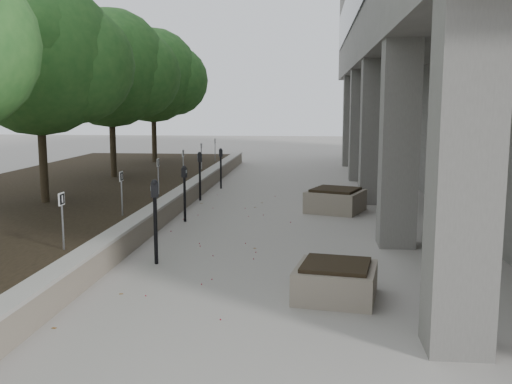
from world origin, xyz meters
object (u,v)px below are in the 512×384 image
at_px(parking_meter_4, 200,176).
at_px(planter_back, 335,200).
at_px(crabapple_tree_4, 111,93).
at_px(parking_meter_3, 185,194).
at_px(crabapple_tree_5, 153,95).
at_px(parking_meter_2, 155,222).
at_px(planter_front, 336,281).
at_px(crabapple_tree_3, 39,90).
at_px(parking_meter_5, 221,168).

distance_m(parking_meter_4, planter_back, 4.12).
height_order(crabapple_tree_4, parking_meter_4, crabapple_tree_4).
bearing_deg(parking_meter_3, parking_meter_4, 113.03).
bearing_deg(crabapple_tree_5, parking_meter_2, -74.53).
distance_m(parking_meter_3, planter_front, 6.24).
relative_size(crabapple_tree_3, parking_meter_4, 3.82).
bearing_deg(crabapple_tree_4, parking_meter_3, -55.46).
height_order(crabapple_tree_4, parking_meter_2, crabapple_tree_4).
xyz_separation_m(parking_meter_3, planter_front, (3.38, -5.23, -0.41)).
distance_m(parking_meter_2, planter_back, 6.33).
bearing_deg(parking_meter_2, crabapple_tree_4, 93.71).
height_order(crabapple_tree_4, parking_meter_3, crabapple_tree_4).
xyz_separation_m(crabapple_tree_4, parking_meter_3, (3.51, -5.11, -2.45)).
relative_size(crabapple_tree_3, crabapple_tree_4, 1.00).
height_order(crabapple_tree_3, parking_meter_3, crabapple_tree_3).
xyz_separation_m(crabapple_tree_3, planter_back, (7.14, 1.57, -2.81)).
bearing_deg(parking_meter_5, crabapple_tree_3, -141.53).
distance_m(crabapple_tree_5, parking_meter_4, 8.13).
bearing_deg(planter_front, parking_meter_4, 113.53).
relative_size(parking_meter_3, planter_back, 1.03).
distance_m(parking_meter_2, parking_meter_3, 3.71).
bearing_deg(planter_front, parking_meter_3, 122.89).
bearing_deg(parking_meter_3, parking_meter_2, -66.60).
xyz_separation_m(crabapple_tree_3, planter_front, (6.90, -5.34, -2.86)).
height_order(crabapple_tree_4, crabapple_tree_5, same).
relative_size(crabapple_tree_4, parking_meter_5, 4.05).
height_order(parking_meter_4, planter_front, parking_meter_4).
bearing_deg(parking_meter_4, planter_front, -84.43).
relative_size(crabapple_tree_3, parking_meter_5, 4.05).
bearing_deg(crabapple_tree_3, parking_meter_2, -44.85).
relative_size(crabapple_tree_5, parking_meter_2, 3.62).
height_order(crabapple_tree_3, planter_back, crabapple_tree_3).
xyz_separation_m(crabapple_tree_4, planter_back, (7.14, -3.43, -2.81)).
distance_m(parking_meter_2, planter_front, 3.48).
height_order(parking_meter_2, planter_back, parking_meter_2).
distance_m(crabapple_tree_4, parking_meter_5, 4.30).
distance_m(crabapple_tree_3, parking_meter_3, 4.28).
bearing_deg(planter_front, crabapple_tree_3, 142.27).
bearing_deg(planter_back, crabapple_tree_3, -167.56).
height_order(crabapple_tree_5, planter_back, crabapple_tree_5).
bearing_deg(parking_meter_4, parking_meter_3, -103.63).
distance_m(crabapple_tree_4, planter_front, 12.75).
bearing_deg(parking_meter_2, parking_meter_5, 72.19).
relative_size(crabapple_tree_5, planter_back, 4.15).
relative_size(parking_meter_2, parking_meter_5, 1.12).
bearing_deg(parking_meter_3, crabapple_tree_4, 143.24).
bearing_deg(crabapple_tree_3, parking_meter_5, 56.94).
relative_size(crabapple_tree_3, planter_front, 4.83).
relative_size(crabapple_tree_4, parking_meter_4, 3.82).
relative_size(parking_meter_5, planter_back, 1.02).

